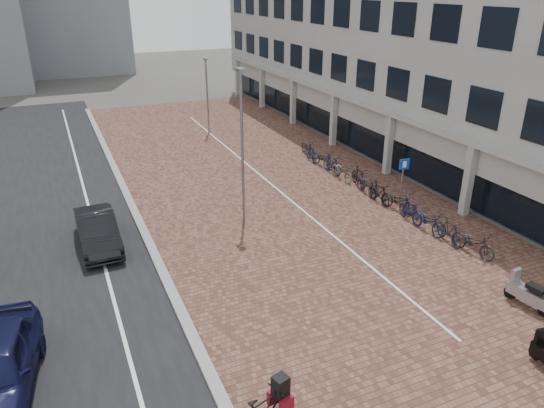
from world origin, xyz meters
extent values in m
plane|color=#474442|center=(0.00, 0.00, 0.00)|extent=(140.00, 140.00, 0.00)
cube|color=brown|center=(2.00, 12.00, 0.01)|extent=(14.50, 42.00, 0.04)
cube|color=black|center=(-9.00, 12.00, 0.01)|extent=(8.00, 50.00, 0.03)
cube|color=gray|center=(-5.10, 12.00, 0.07)|extent=(0.35, 42.00, 0.14)
cube|color=white|center=(-7.00, 12.00, 0.02)|extent=(0.12, 44.00, 0.00)
cube|color=white|center=(2.20, 12.00, 0.04)|extent=(0.10, 30.00, 0.00)
cube|color=#A6A6A0|center=(13.00, 16.00, 8.50)|extent=(8.00, 40.00, 13.00)
cube|color=black|center=(9.60, 16.00, 1.70)|extent=(0.15, 38.00, 3.20)
cube|color=#A6A6A0|center=(9.40, 16.00, 3.45)|extent=(1.60, 38.00, 0.30)
cube|color=#A6A6A0|center=(8.80, 4.00, 1.70)|extent=(0.35, 0.35, 3.40)
cube|color=#A6A6A0|center=(8.80, 10.00, 1.70)|extent=(0.35, 0.35, 3.40)
cube|color=#A6A6A0|center=(8.80, 16.00, 1.70)|extent=(0.35, 0.35, 3.40)
cube|color=#A6A6A0|center=(8.80, 22.00, 1.70)|extent=(0.35, 0.35, 3.40)
cube|color=#A6A6A0|center=(8.80, 28.00, 1.70)|extent=(0.35, 0.35, 3.40)
cube|color=#A6A6A0|center=(8.80, 34.00, 1.70)|extent=(0.35, 0.35, 3.40)
imported|color=black|center=(-6.97, 7.65, 0.69)|extent=(1.54, 4.24, 1.39)
cube|color=black|center=(-4.50, -3.65, 1.10)|extent=(0.43, 0.41, 0.52)
cylinder|color=slate|center=(6.69, 5.97, 1.10)|extent=(0.07, 0.07, 2.21)
cube|color=#0E3AB7|center=(6.69, 5.94, 2.16)|extent=(0.50, 0.11, 0.50)
cylinder|color=slate|center=(-0.71, 7.54, 3.34)|extent=(0.12, 0.12, 6.68)
cylinder|color=slate|center=(2.18, 22.07, 2.58)|extent=(0.12, 0.12, 5.15)
imported|color=black|center=(6.47, 1.00, 0.52)|extent=(0.96, 2.05, 1.04)
imported|color=black|center=(6.27, 2.15, 0.53)|extent=(0.77, 1.80, 1.05)
imported|color=#141E38|center=(6.11, 3.30, 0.52)|extent=(0.72, 1.98, 1.04)
imported|color=#131435|center=(6.09, 4.45, 0.53)|extent=(0.63, 1.78, 1.05)
imported|color=black|center=(6.31, 5.60, 0.52)|extent=(1.11, 2.08, 1.04)
imported|color=black|center=(6.01, 6.75, 0.53)|extent=(0.51, 1.75, 1.05)
imported|color=black|center=(6.12, 7.90, 0.52)|extent=(0.81, 2.01, 1.04)
imported|color=black|center=(6.34, 9.05, 0.53)|extent=(0.77, 1.80, 1.05)
imported|color=#585550|center=(6.01, 10.20, 0.52)|extent=(0.72, 1.98, 1.04)
imported|color=#131735|center=(6.06, 11.35, 0.53)|extent=(0.60, 1.77, 1.05)
imported|color=black|center=(6.15, 12.50, 0.52)|extent=(1.01, 2.06, 1.04)
imported|color=#15183A|center=(5.96, 13.65, 0.53)|extent=(0.75, 1.80, 1.05)
imported|color=#222328|center=(6.33, 14.80, 0.52)|extent=(0.91, 2.04, 1.04)
camera|label=1|loc=(-7.89, -11.85, 9.86)|focal=33.35mm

